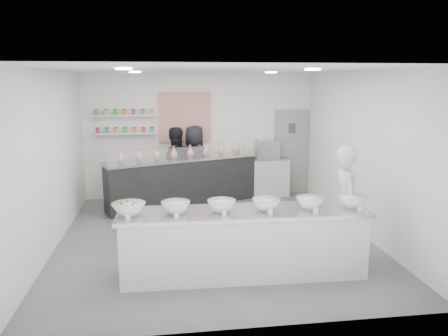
{
  "coord_description": "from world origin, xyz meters",
  "views": [
    {
      "loc": [
        -0.86,
        -7.51,
        2.82
      ],
      "look_at": [
        0.24,
        0.4,
        1.21
      ],
      "focal_mm": 35.0,
      "sensor_mm": 36.0,
      "label": 1
    }
  ],
  "objects_px": {
    "espresso_machine": "(267,150)",
    "prep_counter": "(244,243)",
    "staff_left": "(175,165)",
    "staff_right": "(195,163)",
    "back_bar": "(183,182)",
    "woman_prep": "(347,205)",
    "espresso_ledge": "(263,177)"
  },
  "relations": [
    {
      "from": "back_bar",
      "to": "espresso_ledge",
      "type": "distance_m",
      "value": 2.08
    },
    {
      "from": "back_bar",
      "to": "espresso_machine",
      "type": "height_order",
      "value": "espresso_machine"
    },
    {
      "from": "prep_counter",
      "to": "espresso_ledge",
      "type": "bearing_deg",
      "value": 74.75
    },
    {
      "from": "prep_counter",
      "to": "woman_prep",
      "type": "height_order",
      "value": "woman_prep"
    },
    {
      "from": "espresso_machine",
      "to": "staff_right",
      "type": "bearing_deg",
      "value": -174.22
    },
    {
      "from": "prep_counter",
      "to": "staff_right",
      "type": "distance_m",
      "value": 4.23
    },
    {
      "from": "prep_counter",
      "to": "espresso_ledge",
      "type": "xyz_separation_m",
      "value": [
        1.3,
        4.37,
        -0.02
      ]
    },
    {
      "from": "back_bar",
      "to": "espresso_ledge",
      "type": "xyz_separation_m",
      "value": [
        2.01,
        0.55,
        -0.08
      ]
    },
    {
      "from": "woman_prep",
      "to": "prep_counter",
      "type": "bearing_deg",
      "value": 110.16
    },
    {
      "from": "prep_counter",
      "to": "back_bar",
      "type": "relative_size",
      "value": 1.02
    },
    {
      "from": "espresso_ledge",
      "to": "woman_prep",
      "type": "xyz_separation_m",
      "value": [
        0.38,
        -4.09,
        0.45
      ]
    },
    {
      "from": "espresso_machine",
      "to": "back_bar",
      "type": "bearing_deg",
      "value": -165.32
    },
    {
      "from": "back_bar",
      "to": "espresso_machine",
      "type": "xyz_separation_m",
      "value": [
        2.09,
        0.55,
        0.61
      ]
    },
    {
      "from": "woman_prep",
      "to": "staff_right",
      "type": "distance_m",
      "value": 4.43
    },
    {
      "from": "espresso_ledge",
      "to": "woman_prep",
      "type": "bearing_deg",
      "value": -84.72
    },
    {
      "from": "prep_counter",
      "to": "staff_left",
      "type": "relative_size",
      "value": 2.03
    },
    {
      "from": "back_bar",
      "to": "staff_left",
      "type": "distance_m",
      "value": 0.45
    },
    {
      "from": "staff_left",
      "to": "staff_right",
      "type": "xyz_separation_m",
      "value": [
        0.48,
        0.12,
        0.01
      ]
    },
    {
      "from": "woman_prep",
      "to": "staff_left",
      "type": "height_order",
      "value": "woman_prep"
    },
    {
      "from": "staff_left",
      "to": "staff_right",
      "type": "height_order",
      "value": "staff_right"
    },
    {
      "from": "staff_right",
      "to": "espresso_machine",
      "type": "bearing_deg",
      "value": -155.4
    },
    {
      "from": "espresso_ledge",
      "to": "staff_right",
      "type": "distance_m",
      "value": 1.76
    },
    {
      "from": "espresso_machine",
      "to": "staff_right",
      "type": "relative_size",
      "value": 0.31
    },
    {
      "from": "espresso_machine",
      "to": "staff_left",
      "type": "xyz_separation_m",
      "value": [
        -2.25,
        -0.3,
        -0.27
      ]
    },
    {
      "from": "back_bar",
      "to": "staff_right",
      "type": "distance_m",
      "value": 0.59
    },
    {
      "from": "espresso_ledge",
      "to": "woman_prep",
      "type": "height_order",
      "value": "woman_prep"
    },
    {
      "from": "espresso_machine",
      "to": "prep_counter",
      "type": "bearing_deg",
      "value": -107.45
    },
    {
      "from": "espresso_ledge",
      "to": "prep_counter",
      "type": "bearing_deg",
      "value": -106.53
    },
    {
      "from": "prep_counter",
      "to": "back_bar",
      "type": "xyz_separation_m",
      "value": [
        -0.71,
        3.82,
        0.06
      ]
    },
    {
      "from": "back_bar",
      "to": "staff_left",
      "type": "bearing_deg",
      "value": 103.62
    },
    {
      "from": "espresso_ledge",
      "to": "woman_prep",
      "type": "distance_m",
      "value": 4.13
    },
    {
      "from": "prep_counter",
      "to": "staff_right",
      "type": "xyz_separation_m",
      "value": [
        -0.41,
        4.19,
        0.41
      ]
    }
  ]
}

